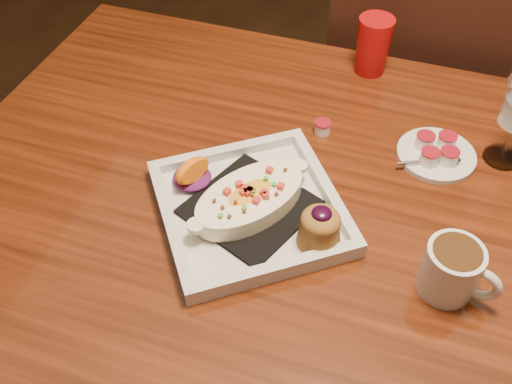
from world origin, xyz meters
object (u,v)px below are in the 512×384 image
(chair_far, at_px, (404,101))
(red_tumbler, at_px, (373,46))
(saucer, at_px, (436,153))
(plate, at_px, (256,206))
(coffee_mug, at_px, (453,269))
(table, at_px, (366,248))

(chair_far, distance_m, red_tumbler, 0.40)
(saucer, bearing_deg, plate, -138.13)
(plate, bearing_deg, coffee_mug, -44.56)
(table, relative_size, chair_far, 1.61)
(plate, height_order, red_tumbler, red_tumbler)
(plate, bearing_deg, saucer, 5.04)
(saucer, distance_m, red_tumbler, 0.28)
(table, distance_m, saucer, 0.21)
(chair_far, bearing_deg, red_tumbler, 71.12)
(coffee_mug, bearing_deg, red_tumbler, 127.00)
(table, height_order, coffee_mug, coffee_mug)
(chair_far, relative_size, red_tumbler, 7.77)
(red_tumbler, bearing_deg, chair_far, 71.12)
(plate, bearing_deg, chair_far, 38.82)
(table, xyz_separation_m, coffee_mug, (0.12, -0.11, 0.14))
(chair_far, height_order, coffee_mug, chair_far)
(saucer, xyz_separation_m, red_tumbler, (-0.16, 0.22, 0.05))
(coffee_mug, bearing_deg, table, 152.53)
(table, height_order, saucer, saucer)
(chair_far, height_order, plate, chair_far)
(plate, xyz_separation_m, saucer, (0.26, 0.23, -0.01))
(saucer, height_order, red_tumbler, red_tumbler)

